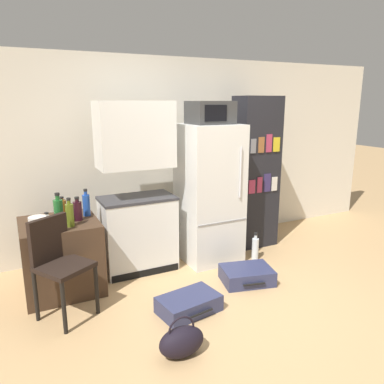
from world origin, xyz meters
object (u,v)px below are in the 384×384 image
(side_table, at_px, (62,256))
(refrigerator, at_px, (209,194))
(water_bottle_front, at_px, (255,248))
(suitcase_large_flat, at_px, (247,275))
(bottle_milk_white, at_px, (47,222))
(kitchen_hutch, at_px, (137,194))
(bottle_green_tall, at_px, (59,212))
(microwave, at_px, (210,113))
(bottle_olive_oil, at_px, (70,214))
(bottle_blue_soda, at_px, (86,205))
(chair, at_px, (57,258))
(suitcase_small_flat, at_px, (189,304))
(bowl, at_px, (37,219))
(bottle_amber_beer, at_px, (62,207))
(handbag, at_px, (182,341))
(bookshelf, at_px, (255,173))
(bottle_wine_dark, at_px, (78,210))

(side_table, bearing_deg, refrigerator, 1.25)
(water_bottle_front, bearing_deg, suitcase_large_flat, -133.67)
(side_table, xyz_separation_m, bottle_milk_white, (-0.12, -0.20, 0.43))
(kitchen_hutch, relative_size, bottle_green_tall, 5.95)
(microwave, bearing_deg, bottle_olive_oil, -171.71)
(kitchen_hutch, bearing_deg, bottle_blue_soda, -174.95)
(microwave, height_order, chair, microwave)
(kitchen_hutch, relative_size, suitcase_small_flat, 3.19)
(bottle_olive_oil, relative_size, bowl, 1.62)
(chair, bearing_deg, bottle_milk_white, 65.25)
(water_bottle_front, bearing_deg, bottle_green_tall, 176.07)
(bottle_amber_beer, bearing_deg, bottle_olive_oil, -88.76)
(kitchen_hutch, xyz_separation_m, microwave, (0.87, -0.09, 0.88))
(kitchen_hutch, distance_m, suitcase_large_flat, 1.48)
(side_table, bearing_deg, kitchen_hutch, 8.41)
(side_table, distance_m, bottle_green_tall, 0.51)
(kitchen_hutch, height_order, suitcase_small_flat, kitchen_hutch)
(suitcase_small_flat, bearing_deg, refrigerator, 44.07)
(bottle_milk_white, bearing_deg, suitcase_large_flat, -15.17)
(refrigerator, height_order, water_bottle_front, refrigerator)
(microwave, xyz_separation_m, bottle_olive_oil, (-1.64, -0.24, -0.92))
(water_bottle_front, bearing_deg, handbag, -141.72)
(bottle_olive_oil, distance_m, bowl, 0.42)
(chair, bearing_deg, bookshelf, -17.27)
(side_table, height_order, water_bottle_front, side_table)
(bottle_blue_soda, bearing_deg, suitcase_small_flat, -56.88)
(bowl, distance_m, suitcase_large_flat, 2.23)
(kitchen_hutch, bearing_deg, refrigerator, -5.86)
(bottle_green_tall, height_order, water_bottle_front, bottle_green_tall)
(bottle_green_tall, bearing_deg, bookshelf, 6.79)
(side_table, distance_m, bowl, 0.44)
(bottle_wine_dark, height_order, bottle_amber_beer, bottle_wine_dark)
(bookshelf, height_order, bottle_blue_soda, bookshelf)
(bookshelf, bearing_deg, bottle_olive_oil, -170.88)
(side_table, xyz_separation_m, microwave, (1.72, 0.04, 1.40))
(microwave, xyz_separation_m, chair, (-1.80, -0.52, -1.21))
(bottle_olive_oil, bearing_deg, bottle_milk_white, 178.31)
(bookshelf, relative_size, bottle_amber_beer, 10.51)
(suitcase_large_flat, bearing_deg, bottle_blue_soda, 165.50)
(kitchen_hutch, height_order, suitcase_large_flat, kitchen_hutch)
(bottle_blue_soda, height_order, bottle_amber_beer, bottle_blue_soda)
(refrigerator, distance_m, suitcase_small_flat, 1.45)
(bottle_green_tall, xyz_separation_m, suitcase_large_flat, (1.78, -0.60, -0.78))
(bottle_wine_dark, distance_m, water_bottle_front, 2.14)
(kitchen_hutch, relative_size, bottle_blue_soda, 6.68)
(bottle_wine_dark, relative_size, chair, 0.27)
(bottle_wine_dark, bearing_deg, refrigerator, 3.09)
(refrigerator, xyz_separation_m, bottle_amber_beer, (-1.65, 0.22, -0.01))
(kitchen_hutch, distance_m, bottle_milk_white, 1.03)
(refrigerator, xyz_separation_m, water_bottle_front, (0.48, -0.30, -0.67))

